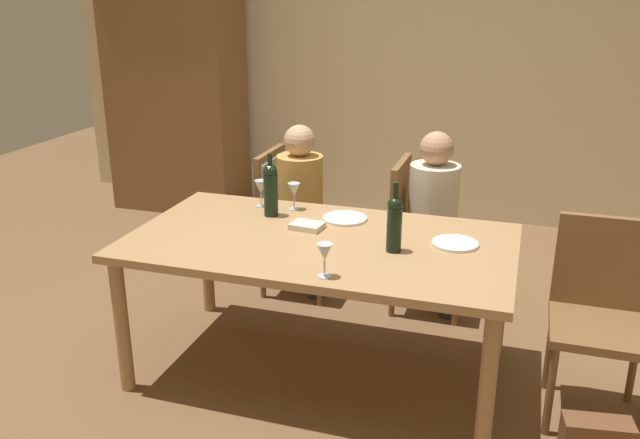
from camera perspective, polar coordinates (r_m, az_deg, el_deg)
The scene contains 17 objects.
ground_plane at distance 3.57m, azimuth -0.00°, elevation -12.73°, with size 10.00×10.00×0.00m, color brown.
rear_room_partition at distance 5.70m, azimuth 8.60°, elevation 13.71°, with size 6.40×0.12×2.70m, color beige.
armoire_cabinet at distance 5.98m, azimuth -12.24°, elevation 11.32°, with size 1.18×0.62×2.18m.
dining_table at distance 3.26m, azimuth -0.00°, elevation -2.90°, with size 1.86×1.04×0.73m.
chair_far_left at distance 4.25m, azimuth -3.28°, elevation 1.55°, with size 0.46×0.44×0.92m.
chair_far_right at distance 4.06m, azimuth 8.35°, elevation -0.44°, with size 0.44×0.44×0.92m.
chair_right_end at distance 3.29m, azimuth 23.00°, elevation -6.79°, with size 0.44×0.44×0.92m.
person_woman_host at distance 4.19m, azimuth -1.38°, elevation 1.92°, with size 0.33×0.29×1.10m.
person_man_bearded at distance 4.01m, azimuth 10.02°, elevation 0.88°, with size 0.34×0.30×1.11m.
wine_bottle_tall_green at distance 3.06m, azimuth 6.40°, elevation -0.21°, with size 0.07×0.07×0.33m.
wine_bottle_dark_red at distance 3.53m, azimuth -4.25°, elevation 2.68°, with size 0.08×0.08×0.34m.
wine_glass_near_left at distance 2.79m, azimuth 0.40°, elevation -2.92°, with size 0.07×0.07×0.15m.
wine_glass_centre at distance 3.70m, azimuth -5.09°, elevation 2.72°, with size 0.07×0.07×0.15m.
wine_glass_near_right at distance 3.63m, azimuth -2.25°, elevation 2.48°, with size 0.07×0.07×0.15m.
dinner_plate_host at distance 3.50m, azimuth 2.15°, elevation 0.10°, with size 0.23×0.23×0.01m, color white.
dinner_plate_guest_left at distance 3.23m, azimuth 11.50°, elevation -2.02°, with size 0.22×0.22×0.01m, color white.
folded_napkin at distance 3.37m, azimuth -1.11°, elevation -0.55°, with size 0.16×0.12×0.03m, color beige.
Camera 1 is at (0.92, -2.88, 1.90)m, focal length 37.37 mm.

